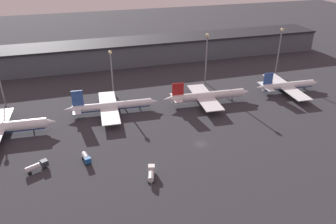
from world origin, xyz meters
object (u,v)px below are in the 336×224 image
service_vehicle_3 (151,173)px  airplane_3 (287,86)px  airplane_2 (207,96)px  service_vehicle_2 (86,158)px  airplane_1 (111,106)px  service_vehicle_1 (37,166)px

service_vehicle_3 → airplane_3: bearing=-43.7°
airplane_2 → service_vehicle_2: size_ratio=7.43×
airplane_2 → service_vehicle_3: size_ratio=6.23×
airplane_3 → service_vehicle_3: airplane_3 is taller
service_vehicle_2 → service_vehicle_3: bearing=39.8°
airplane_2 → airplane_3: size_ratio=1.21×
airplane_3 → airplane_2: bearing=-175.2°
airplane_1 → airplane_2: bearing=-0.4°
airplane_1 → service_vehicle_2: (-14.23, -36.26, -1.59)m
airplane_3 → service_vehicle_1: (-124.08, -34.73, -1.56)m
airplane_1 → service_vehicle_1: airplane_1 is taller
service_vehicle_1 → service_vehicle_3: bearing=-47.5°
airplane_3 → service_vehicle_1: 128.86m
airplane_1 → airplane_2: 46.83m
service_vehicle_2 → service_vehicle_3: size_ratio=0.84×
service_vehicle_3 → airplane_2: bearing=-23.3°
airplane_2 → service_vehicle_3: (-40.57, -48.83, -1.84)m
airplane_1 → airplane_3: bearing=2.2°
airplane_2 → service_vehicle_1: airplane_2 is taller
airplane_2 → service_vehicle_2: 69.42m
service_vehicle_2 → airplane_3: bearing=95.1°
airplane_3 → service_vehicle_1: airplane_3 is taller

